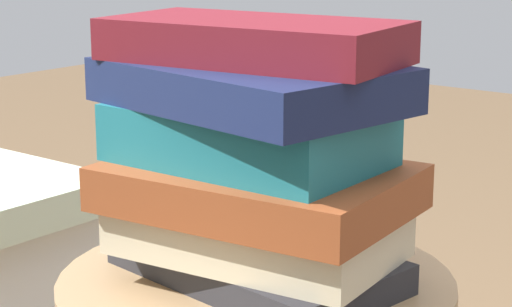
{
  "coord_description": "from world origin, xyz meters",
  "views": [
    {
      "loc": [
        -0.58,
        0.74,
        0.89
      ],
      "look_at": [
        0.0,
        0.0,
        0.66
      ],
      "focal_mm": 66.85,
      "sensor_mm": 36.0,
      "label": 1
    }
  ],
  "objects_px": {
    "book_rust": "(258,188)",
    "book_teal": "(251,134)",
    "book_cream": "(257,232)",
    "book_maroon": "(254,41)",
    "book_navy": "(249,85)",
    "book_charcoal": "(259,263)"
  },
  "relations": [
    {
      "from": "book_navy",
      "to": "book_cream",
      "type": "bearing_deg",
      "value": 163.45
    },
    {
      "from": "book_rust",
      "to": "book_navy",
      "type": "bearing_deg",
      "value": -15.17
    },
    {
      "from": "book_charcoal",
      "to": "book_navy",
      "type": "height_order",
      "value": "book_navy"
    },
    {
      "from": "book_rust",
      "to": "book_teal",
      "type": "distance_m",
      "value": 0.06
    },
    {
      "from": "book_cream",
      "to": "book_teal",
      "type": "bearing_deg",
      "value": -44.33
    },
    {
      "from": "book_cream",
      "to": "book_maroon",
      "type": "distance_m",
      "value": 0.2
    },
    {
      "from": "book_cream",
      "to": "book_maroon",
      "type": "xyz_separation_m",
      "value": [
        0.02,
        -0.02,
        0.19
      ]
    },
    {
      "from": "book_navy",
      "to": "book_maroon",
      "type": "distance_m",
      "value": 0.05
    },
    {
      "from": "book_rust",
      "to": "book_maroon",
      "type": "xyz_separation_m",
      "value": [
        0.02,
        -0.01,
        0.15
      ]
    },
    {
      "from": "book_charcoal",
      "to": "book_maroon",
      "type": "relative_size",
      "value": 0.99
    },
    {
      "from": "book_navy",
      "to": "book_rust",
      "type": "bearing_deg",
      "value": 179.1
    },
    {
      "from": "book_navy",
      "to": "book_charcoal",
      "type": "bearing_deg",
      "value": -144.18
    },
    {
      "from": "book_rust",
      "to": "book_teal",
      "type": "relative_size",
      "value": 1.12
    },
    {
      "from": "book_teal",
      "to": "book_maroon",
      "type": "xyz_separation_m",
      "value": [
        -0.0,
        -0.0,
        0.1
      ]
    },
    {
      "from": "book_rust",
      "to": "book_teal",
      "type": "xyz_separation_m",
      "value": [
        0.02,
        -0.01,
        0.05
      ]
    },
    {
      "from": "book_teal",
      "to": "book_navy",
      "type": "xyz_separation_m",
      "value": [
        -0.0,
        0.01,
        0.05
      ]
    },
    {
      "from": "book_rust",
      "to": "book_navy",
      "type": "distance_m",
      "value": 0.1
    },
    {
      "from": "book_teal",
      "to": "book_cream",
      "type": "bearing_deg",
      "value": 140.68
    },
    {
      "from": "book_cream",
      "to": "book_rust",
      "type": "distance_m",
      "value": 0.05
    },
    {
      "from": "book_rust",
      "to": "book_navy",
      "type": "relative_size",
      "value": 1.01
    },
    {
      "from": "book_navy",
      "to": "book_maroon",
      "type": "relative_size",
      "value": 0.99
    },
    {
      "from": "book_navy",
      "to": "book_maroon",
      "type": "xyz_separation_m",
      "value": [
        0.0,
        -0.01,
        0.04
      ]
    }
  ]
}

